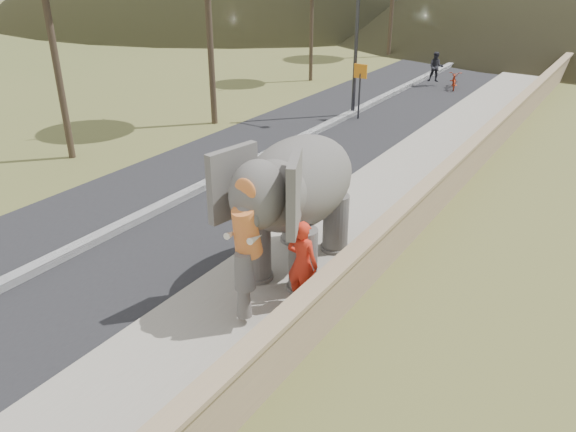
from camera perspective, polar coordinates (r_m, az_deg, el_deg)
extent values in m
plane|color=olive|center=(10.18, -14.36, -17.15)|extent=(160.00, 160.00, 0.00)
cube|color=black|center=(19.59, -3.74, 5.18)|extent=(7.00, 120.00, 0.03)
cube|color=black|center=(19.56, -3.75, 5.44)|extent=(0.35, 120.00, 0.22)
cube|color=#9E9687|center=(17.29, 9.83, 2.24)|extent=(3.00, 120.00, 0.15)
cube|color=tan|center=(16.61, 15.16, 2.51)|extent=(0.30, 120.00, 1.10)
cylinder|color=#29292D|center=(25.30, 7.04, 18.91)|extent=(0.16, 0.16, 8.00)
cylinder|color=#2D2D33|center=(25.18, 7.24, 11.93)|extent=(0.08, 0.08, 2.00)
cube|color=orange|center=(24.95, 7.38, 14.39)|extent=(0.60, 0.05, 0.60)
imported|color=red|center=(11.24, 1.46, -4.88)|extent=(0.69, 0.45, 1.88)
imported|color=maroon|center=(32.29, 16.55, 13.13)|extent=(1.20, 1.96, 0.97)
imported|color=#222227|center=(32.50, 14.79, 14.43)|extent=(0.93, 0.82, 1.60)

